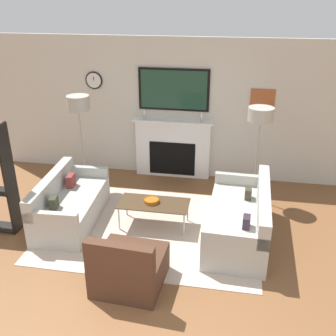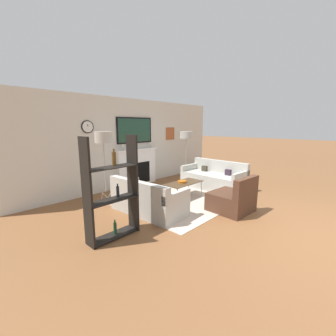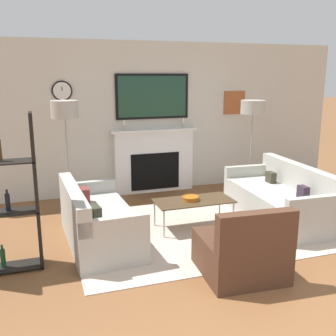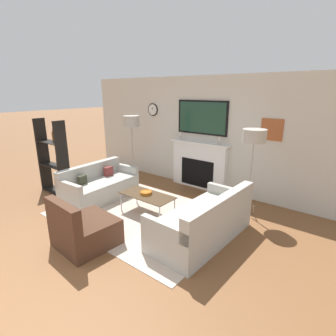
{
  "view_description": "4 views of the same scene",
  "coord_description": "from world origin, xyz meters",
  "px_view_note": "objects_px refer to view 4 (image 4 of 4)",
  "views": [
    {
      "loc": [
        1.18,
        -2.07,
        3.43
      ],
      "look_at": [
        0.21,
        3.36,
        0.95
      ],
      "focal_mm": 42.0,
      "sensor_mm": 36.0,
      "label": 1
    },
    {
      "loc": [
        -4.47,
        -0.47,
        1.9
      ],
      "look_at": [
        -0.15,
        3.59,
        0.77
      ],
      "focal_mm": 24.0,
      "sensor_mm": 36.0,
      "label": 2
    },
    {
      "loc": [
        -1.98,
        -1.69,
        2.12
      ],
      "look_at": [
        -0.24,
        3.55,
        0.81
      ],
      "focal_mm": 42.0,
      "sensor_mm": 36.0,
      "label": 3
    },
    {
      "loc": [
        3.29,
        -0.27,
        2.35
      ],
      "look_at": [
        0.29,
        3.5,
        0.93
      ],
      "focal_mm": 28.0,
      "sensor_mm": 36.0,
      "label": 4
    }
  ],
  "objects_px": {
    "couch_right": "(204,223)",
    "armchair": "(84,230)",
    "couch_left": "(99,187)",
    "shelf_unit": "(53,159)",
    "floor_lamp_left": "(131,122)",
    "decorative_bowl": "(146,192)",
    "floor_lamp_right": "(254,137)",
    "coffee_table": "(147,196)"
  },
  "relations": [
    {
      "from": "couch_right",
      "to": "floor_lamp_left",
      "type": "xyz_separation_m",
      "value": [
        -2.95,
        1.29,
        1.3
      ]
    },
    {
      "from": "coffee_table",
      "to": "shelf_unit",
      "type": "relative_size",
      "value": 0.63
    },
    {
      "from": "couch_left",
      "to": "coffee_table",
      "type": "bearing_deg",
      "value": 4.03
    },
    {
      "from": "decorative_bowl",
      "to": "floor_lamp_left",
      "type": "bearing_deg",
      "value": 143.12
    },
    {
      "from": "floor_lamp_left",
      "to": "shelf_unit",
      "type": "distance_m",
      "value": 2.07
    },
    {
      "from": "floor_lamp_left",
      "to": "floor_lamp_right",
      "type": "bearing_deg",
      "value": 0.0
    },
    {
      "from": "armchair",
      "to": "decorative_bowl",
      "type": "relative_size",
      "value": 3.69
    },
    {
      "from": "decorative_bowl",
      "to": "shelf_unit",
      "type": "xyz_separation_m",
      "value": [
        -2.46,
        -0.52,
        0.38
      ]
    },
    {
      "from": "armchair",
      "to": "shelf_unit",
      "type": "distance_m",
      "value": 2.71
    },
    {
      "from": "coffee_table",
      "to": "decorative_bowl",
      "type": "height_order",
      "value": "decorative_bowl"
    },
    {
      "from": "shelf_unit",
      "to": "couch_left",
      "type": "bearing_deg",
      "value": 19.76
    },
    {
      "from": "couch_right",
      "to": "floor_lamp_right",
      "type": "height_order",
      "value": "floor_lamp_right"
    },
    {
      "from": "couch_left",
      "to": "decorative_bowl",
      "type": "relative_size",
      "value": 7.15
    },
    {
      "from": "floor_lamp_left",
      "to": "floor_lamp_right",
      "type": "distance_m",
      "value": 3.18
    },
    {
      "from": "floor_lamp_right",
      "to": "couch_right",
      "type": "bearing_deg",
      "value": -100.08
    },
    {
      "from": "decorative_bowl",
      "to": "floor_lamp_left",
      "type": "xyz_separation_m",
      "value": [
        -1.57,
        1.18,
        1.15
      ]
    },
    {
      "from": "armchair",
      "to": "decorative_bowl",
      "type": "distance_m",
      "value": 1.46
    },
    {
      "from": "couch_right",
      "to": "armchair",
      "type": "distance_m",
      "value": 1.91
    },
    {
      "from": "decorative_bowl",
      "to": "floor_lamp_right",
      "type": "height_order",
      "value": "floor_lamp_right"
    },
    {
      "from": "couch_right",
      "to": "floor_lamp_right",
      "type": "xyz_separation_m",
      "value": [
        0.23,
        1.29,
        1.26
      ]
    },
    {
      "from": "couch_right",
      "to": "armchair",
      "type": "xyz_separation_m",
      "value": [
        -1.36,
        -1.33,
        -0.03
      ]
    },
    {
      "from": "couch_right",
      "to": "decorative_bowl",
      "type": "xyz_separation_m",
      "value": [
        -1.39,
        0.12,
        0.15
      ]
    },
    {
      "from": "coffee_table",
      "to": "armchair",
      "type": "bearing_deg",
      "value": -90.67
    },
    {
      "from": "couch_left",
      "to": "floor_lamp_right",
      "type": "xyz_separation_m",
      "value": [
        2.95,
        1.29,
        1.27
      ]
    },
    {
      "from": "coffee_table",
      "to": "couch_left",
      "type": "bearing_deg",
      "value": -175.97
    },
    {
      "from": "couch_right",
      "to": "shelf_unit",
      "type": "height_order",
      "value": "shelf_unit"
    },
    {
      "from": "armchair",
      "to": "coffee_table",
      "type": "relative_size",
      "value": 0.8
    },
    {
      "from": "couch_left",
      "to": "couch_right",
      "type": "relative_size",
      "value": 0.89
    },
    {
      "from": "floor_lamp_left",
      "to": "decorative_bowl",
      "type": "bearing_deg",
      "value": -36.88
    },
    {
      "from": "couch_left",
      "to": "floor_lamp_left",
      "type": "height_order",
      "value": "floor_lamp_left"
    },
    {
      "from": "couch_left",
      "to": "floor_lamp_left",
      "type": "distance_m",
      "value": 1.85
    },
    {
      "from": "couch_left",
      "to": "couch_right",
      "type": "xyz_separation_m",
      "value": [
        2.72,
        0.0,
        0.01
      ]
    },
    {
      "from": "shelf_unit",
      "to": "armchair",
      "type": "bearing_deg",
      "value": -20.46
    },
    {
      "from": "floor_lamp_right",
      "to": "shelf_unit",
      "type": "height_order",
      "value": "shelf_unit"
    },
    {
      "from": "armchair",
      "to": "floor_lamp_right",
      "type": "height_order",
      "value": "floor_lamp_right"
    },
    {
      "from": "couch_right",
      "to": "floor_lamp_left",
      "type": "height_order",
      "value": "floor_lamp_left"
    },
    {
      "from": "couch_right",
      "to": "armchair",
      "type": "height_order",
      "value": "armchair"
    },
    {
      "from": "floor_lamp_left",
      "to": "shelf_unit",
      "type": "xyz_separation_m",
      "value": [
        -0.9,
        -1.7,
        -0.78
      ]
    },
    {
      "from": "decorative_bowl",
      "to": "floor_lamp_left",
      "type": "relative_size",
      "value": 0.14
    },
    {
      "from": "couch_right",
      "to": "shelf_unit",
      "type": "relative_size",
      "value": 1.11
    },
    {
      "from": "couch_left",
      "to": "shelf_unit",
      "type": "xyz_separation_m",
      "value": [
        -1.13,
        -0.41,
        0.53
      ]
    },
    {
      "from": "couch_left",
      "to": "couch_right",
      "type": "distance_m",
      "value": 2.72
    }
  ]
}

